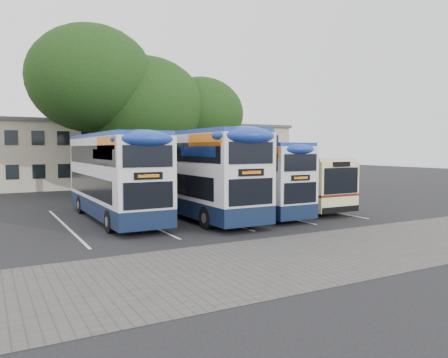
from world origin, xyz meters
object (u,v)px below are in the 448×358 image
object	(u,v)px
lamp_post	(224,133)
bus_single	(280,179)
tree_mid	(144,108)
bus_dd_left	(114,173)
bus_dd_mid	(196,170)
bus_dd_right	(247,175)
tree_right	(201,114)
tree_left	(91,79)

from	to	relation	value
lamp_post	bus_single	bearing A→B (deg)	-105.16
tree_mid	bus_dd_left	bearing A→B (deg)	-115.28
bus_dd_mid	bus_single	distance (m)	6.42
tree_mid	bus_dd_right	bearing A→B (deg)	-83.52
tree_mid	tree_right	world-z (taller)	tree_mid
tree_left	bus_single	world-z (taller)	tree_left
tree_left	tree_right	bearing A→B (deg)	0.70
lamp_post	bus_single	world-z (taller)	lamp_post
tree_mid	bus_dd_left	xyz separation A→B (m)	(-5.63, -11.91, -4.43)
tree_left	tree_mid	bearing A→B (deg)	5.00
tree_right	bus_dd_mid	bearing A→B (deg)	-116.82
lamp_post	tree_right	distance (m)	4.79
bus_dd_left	bus_single	world-z (taller)	bus_dd_left
tree_mid	bus_dd_mid	xyz separation A→B (m)	(-1.57, -13.03, -4.35)
tree_mid	bus_dd_right	world-z (taller)	tree_mid
bus_dd_left	bus_dd_right	distance (m)	7.25
tree_left	tree_right	xyz separation A→B (m)	(9.09, 0.11, -2.22)
bus_dd_mid	bus_single	size ratio (longest dim) A/B	1.04
tree_mid	bus_single	size ratio (longest dim) A/B	1.05
lamp_post	bus_dd_mid	world-z (taller)	lamp_post
tree_mid	bus_dd_left	distance (m)	13.90
tree_right	bus_single	xyz separation A→B (m)	(-0.17, -11.69, -4.80)
tree_left	bus_single	size ratio (longest dim) A/B	1.23
lamp_post	bus_dd_mid	distance (m)	18.65
bus_dd_right	bus_single	distance (m)	3.47
tree_right	bus_dd_right	xyz separation A→B (m)	(-3.38, -12.95, -4.41)
lamp_post	tree_left	size ratio (longest dim) A/B	0.71
bus_dd_mid	tree_mid	bearing A→B (deg)	83.12
bus_single	bus_dd_left	bearing A→B (deg)	179.81
bus_dd_mid	lamp_post	bearing A→B (deg)	56.60
tree_mid	bus_single	world-z (taller)	tree_mid
tree_left	tree_right	world-z (taller)	tree_left
tree_left	bus_dd_right	world-z (taller)	tree_left
tree_right	bus_dd_mid	world-z (taller)	tree_right
tree_right	bus_single	distance (m)	12.64
bus_dd_left	tree_left	bearing A→B (deg)	83.00
bus_dd_right	bus_single	xyz separation A→B (m)	(3.21, 1.26, -0.39)
bus_dd_mid	bus_single	world-z (taller)	bus_dd_mid
lamp_post	tree_mid	xyz separation A→B (m)	(-8.60, -2.39, 1.75)
lamp_post	bus_dd_left	distance (m)	20.35
tree_left	bus_dd_left	size ratio (longest dim) A/B	1.22
bus_dd_left	bus_single	size ratio (longest dim) A/B	1.01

